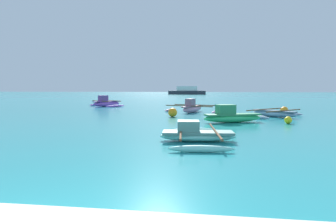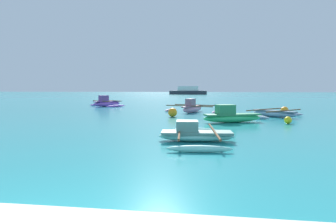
{
  "view_description": "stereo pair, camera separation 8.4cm",
  "coord_description": "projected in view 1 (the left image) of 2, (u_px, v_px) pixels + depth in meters",
  "views": [
    {
      "loc": [
        1.84,
        -2.76,
        1.75
      ],
      "look_at": [
        -0.68,
        15.53,
        0.25
      ],
      "focal_mm": 32.0,
      "sensor_mm": 36.0,
      "label": 1
    },
    {
      "loc": [
        1.92,
        -2.75,
        1.75
      ],
      "look_at": [
        -0.68,
        15.53,
        0.25
      ],
      "focal_mm": 32.0,
      "sensor_mm": 36.0,
      "label": 2
    }
  ],
  "objects": [
    {
      "name": "moored_boat_0",
      "position": [
        274.0,
        113.0,
        17.99
      ],
      "size": [
        3.85,
        3.86,
        0.45
      ],
      "rotation": [
        0.0,
        0.0,
        -0.78
      ],
      "color": "#93ADCA",
      "rests_on": "ground_plane"
    },
    {
      "name": "moored_boat_1",
      "position": [
        106.0,
        103.0,
        28.06
      ],
      "size": [
        3.68,
        3.51,
        1.04
      ],
      "rotation": [
        0.0,
        0.0,
        0.89
      ],
      "color": "#AC5ED9",
      "rests_on": "ground_plane"
    },
    {
      "name": "moored_boat_2",
      "position": [
        231.0,
        116.0,
        15.14
      ],
      "size": [
        3.17,
        1.85,
        0.91
      ],
      "rotation": [
        0.0,
        0.0,
        0.38
      ],
      "color": "#3ADB7F",
      "rests_on": "ground_plane"
    },
    {
      "name": "moored_boat_3",
      "position": [
        196.0,
        134.0,
        9.84
      ],
      "size": [
        2.57,
        3.88,
        0.67
      ],
      "rotation": [
        0.0,
        0.0,
        0.09
      ],
      "color": "#83DACE",
      "rests_on": "ground_plane"
    },
    {
      "name": "moored_boat_4",
      "position": [
        192.0,
        108.0,
        21.26
      ],
      "size": [
        4.11,
        2.96,
        0.99
      ],
      "rotation": [
        0.0,
        0.0,
        1.21
      ],
      "color": "#E39ABD",
      "rests_on": "ground_plane"
    },
    {
      "name": "mooring_buoy_0",
      "position": [
        284.0,
        110.0,
        19.88
      ],
      "size": [
        0.5,
        0.5,
        0.5
      ],
      "color": "orange",
      "rests_on": "ground_plane"
    },
    {
      "name": "mooring_buoy_1",
      "position": [
        288.0,
        120.0,
        14.54
      ],
      "size": [
        0.36,
        0.36,
        0.36
      ],
      "color": "yellow",
      "rests_on": "ground_plane"
    },
    {
      "name": "mooring_buoy_2",
      "position": [
        173.0,
        112.0,
        17.95
      ],
      "size": [
        0.54,
        0.54,
        0.54
      ],
      "color": "orange",
      "rests_on": "ground_plane"
    },
    {
      "name": "distant_ferry",
      "position": [
        187.0,
        91.0,
        78.43
      ],
      "size": [
        9.71,
        2.14,
        2.14
      ],
      "color": "#2D333D",
      "rests_on": "ground_plane"
    }
  ]
}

